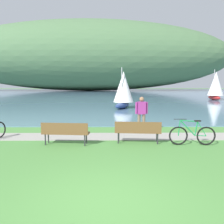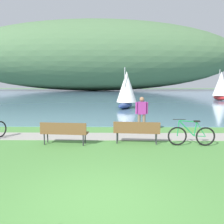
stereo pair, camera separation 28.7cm
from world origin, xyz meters
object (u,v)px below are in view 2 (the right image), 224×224
object	(u,v)px
park_bench_near_camera	(64,131)
bicycle_leaning_near_bench	(191,135)
sailboat_nearest_to_shore	(221,86)
park_bench_further_along	(137,130)
person_at_shoreline	(142,112)
sailboat_mid_bay	(126,89)

from	to	relation	value
park_bench_near_camera	bicycle_leaning_near_bench	xyz separation A→B (m)	(4.84, -0.06, -0.12)
park_bench_near_camera	bicycle_leaning_near_bench	distance (m)	4.84
park_bench_near_camera	bicycle_leaning_near_bench	bearing A→B (deg)	-0.77
sailboat_nearest_to_shore	park_bench_further_along	bearing A→B (deg)	-119.40
sailboat_nearest_to_shore	person_at_shoreline	bearing A→B (deg)	-120.99
park_bench_near_camera	person_at_shoreline	bearing A→B (deg)	36.62
park_bench_near_camera	park_bench_further_along	size ratio (longest dim) A/B	1.00
park_bench_near_camera	sailboat_mid_bay	distance (m)	13.73
bicycle_leaning_near_bench	person_at_shoreline	size ratio (longest dim) A/B	1.04
park_bench_further_along	sailboat_nearest_to_shore	xyz separation A→B (m)	(13.38, 23.74, 1.48)
bicycle_leaning_near_bench	sailboat_mid_bay	distance (m)	13.62
sailboat_nearest_to_shore	sailboat_mid_bay	size ratio (longest dim) A/B	1.12
person_at_shoreline	park_bench_near_camera	bearing A→B (deg)	-143.38
park_bench_near_camera	sailboat_nearest_to_shore	size ratio (longest dim) A/B	0.44
person_at_shoreline	bicycle_leaning_near_bench	bearing A→B (deg)	-56.59
bicycle_leaning_near_bench	person_at_shoreline	distance (m)	3.00
bicycle_leaning_near_bench	sailboat_nearest_to_shore	world-z (taller)	sailboat_nearest_to_shore
park_bench_near_camera	bicycle_leaning_near_bench	size ratio (longest dim) A/B	1.04
sailboat_mid_bay	park_bench_further_along	bearing A→B (deg)	-90.71
bicycle_leaning_near_bench	sailboat_mid_bay	bearing A→B (deg)	97.98
park_bench_near_camera	park_bench_further_along	xyz separation A→B (m)	(2.80, 0.23, 0.00)
park_bench_further_along	bicycle_leaning_near_bench	xyz separation A→B (m)	(2.04, -0.29, -0.12)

